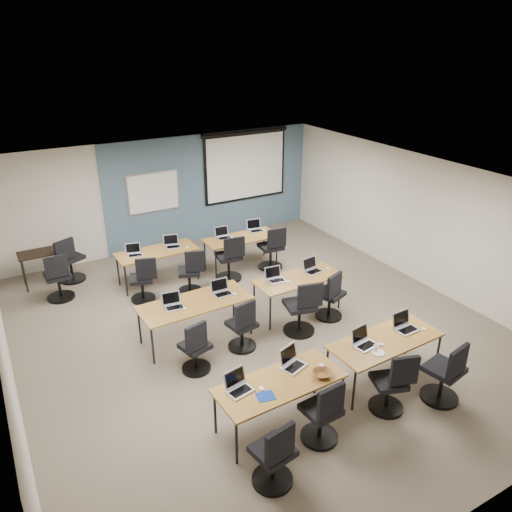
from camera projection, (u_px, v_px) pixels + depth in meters
floor at (256, 329)px, 9.09m from camera, size 8.00×9.00×0.02m
ceiling at (256, 185)px, 7.98m from camera, size 8.00×9.00×0.02m
wall_back at (165, 194)px, 12.10m from camera, size 8.00×0.04×2.70m
wall_front at (480, 426)px, 4.97m from camera, size 8.00×0.04×2.70m
wall_left at (0, 323)px, 6.73m from camera, size 0.04×9.00×2.70m
wall_right at (423, 221)px, 10.35m from camera, size 0.04×9.00×2.70m
blue_accent_panel at (212, 187)px, 12.64m from camera, size 5.50×0.04×2.70m
whiteboard at (153, 192)px, 11.86m from camera, size 1.28×0.03×0.98m
projector_screen at (246, 162)px, 12.80m from camera, size 2.40×0.10×1.82m
training_table_front_left at (280, 385)px, 6.58m from camera, size 1.75×0.73×0.73m
training_table_front_right at (385, 342)px, 7.49m from camera, size 1.79×0.74×0.73m
training_table_mid_left at (195, 304)px, 8.53m from camera, size 1.93×0.80×0.73m
training_table_mid_right at (298, 280)px, 9.37m from camera, size 1.69×0.70×0.73m
training_table_back_left at (157, 253)px, 10.51m from camera, size 1.69×0.70×0.73m
training_table_back_right at (241, 239)px, 11.21m from camera, size 1.67×0.69×0.73m
laptop_0 at (238, 385)px, 6.40m from camera, size 0.33×0.28×0.25m
mouse_0 at (262, 388)px, 6.43m from camera, size 0.08×0.11×0.03m
task_chair_0 at (274, 459)px, 5.80m from camera, size 0.50×0.50×0.98m
laptop_1 at (292, 362)px, 6.87m from camera, size 0.34×0.29×0.26m
mouse_1 at (322, 365)px, 6.87m from camera, size 0.07×0.10×0.04m
task_chair_1 at (323, 417)px, 6.43m from camera, size 0.50×0.50×0.98m
laptop_2 at (363, 341)px, 7.33m from camera, size 0.34×0.29×0.26m
mouse_2 at (381, 344)px, 7.34m from camera, size 0.06×0.10×0.03m
task_chair_2 at (392, 387)px, 6.97m from camera, size 0.51×0.49×0.98m
laptop_3 at (405, 325)px, 7.72m from camera, size 0.35×0.30×0.26m
mouse_3 at (424, 329)px, 7.71m from camera, size 0.09×0.11×0.03m
task_chair_3 at (445, 377)px, 7.14m from camera, size 0.55×0.55×1.03m
laptop_4 at (173, 304)px, 8.33m from camera, size 0.32×0.27×0.24m
mouse_4 at (184, 308)px, 8.29m from camera, size 0.07×0.10×0.03m
task_chair_4 at (196, 351)px, 7.79m from camera, size 0.47×0.46×0.95m
laptop_5 at (222, 290)px, 8.76m from camera, size 0.33×0.28×0.25m
mouse_5 at (235, 294)px, 8.76m from camera, size 0.07×0.10×0.04m
task_chair_5 at (243, 329)px, 8.35m from camera, size 0.48×0.48×0.97m
laptop_6 at (275, 277)px, 9.23m from camera, size 0.32×0.27×0.24m
mouse_6 at (288, 282)px, 9.18m from camera, size 0.09×0.11×0.03m
task_chair_6 at (302, 312)px, 8.80m from camera, size 0.57×0.57×1.04m
laptop_7 at (312, 268)px, 9.58m from camera, size 0.34×0.29×0.26m
mouse_7 at (328, 269)px, 9.68m from camera, size 0.06×0.09×0.03m
task_chair_7 at (331, 299)px, 9.26m from camera, size 0.53×0.51×0.99m
laptop_8 at (134, 252)px, 10.28m from camera, size 0.31×0.26×0.24m
mouse_8 at (138, 256)px, 10.22m from camera, size 0.08×0.10×0.03m
task_chair_8 at (143, 283)px, 9.88m from camera, size 0.50×0.49×0.97m
laptop_9 at (172, 244)px, 10.69m from camera, size 0.32×0.28×0.25m
mouse_9 at (187, 248)px, 10.63m from camera, size 0.08×0.10×0.03m
task_chair_9 at (191, 275)px, 10.19m from camera, size 0.51×0.49×0.97m
laptop_10 at (223, 235)px, 11.14m from camera, size 0.32×0.27×0.25m
mouse_10 at (232, 237)px, 11.16m from camera, size 0.07×0.10×0.04m
task_chair_10 at (230, 262)px, 10.72m from camera, size 0.56×0.56×1.04m
laptop_11 at (255, 228)px, 11.54m from camera, size 0.34×0.29×0.26m
mouse_11 at (263, 230)px, 11.55m from camera, size 0.08×0.11×0.04m
task_chair_11 at (272, 251)px, 11.24m from camera, size 0.55×0.55×1.02m
blue_mousepad at (266, 396)px, 6.31m from camera, size 0.27×0.24×0.01m
snack_bowl at (322, 374)px, 6.67m from camera, size 0.38×0.38×0.07m
snack_plate at (378, 353)px, 7.15m from camera, size 0.22×0.22×0.01m
coffee_cup at (376, 348)px, 7.21m from camera, size 0.06×0.06×0.05m
utility_table at (42, 256)px, 10.43m from camera, size 0.92×0.51×0.75m
spare_chair_a at (70, 263)px, 10.66m from camera, size 0.59×0.55×1.03m
spare_chair_b at (59, 281)px, 9.92m from camera, size 0.54×0.54×1.02m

